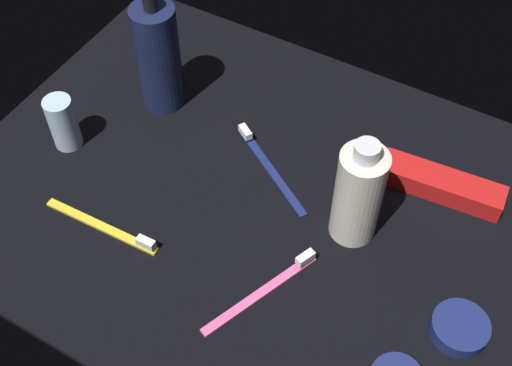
# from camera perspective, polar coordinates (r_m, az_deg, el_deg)

# --- Properties ---
(ground_plane) EXTENTS (0.84, 0.64, 0.01)m
(ground_plane) POSITION_cam_1_polar(r_m,az_deg,el_deg) (0.95, -0.00, -1.34)
(ground_plane) COLOR black
(lotion_bottle) EXTENTS (0.07, 0.07, 0.20)m
(lotion_bottle) POSITION_cam_1_polar(r_m,az_deg,el_deg) (1.03, -8.37, 10.67)
(lotion_bottle) COLOR #171E40
(lotion_bottle) RESTS_ON ground_plane
(bodywash_bottle) EXTENTS (0.06, 0.06, 0.17)m
(bodywash_bottle) POSITION_cam_1_polar(r_m,az_deg,el_deg) (0.86, 8.77, -0.96)
(bodywash_bottle) COLOR silver
(bodywash_bottle) RESTS_ON ground_plane
(deodorant_stick) EXTENTS (0.04, 0.04, 0.09)m
(deodorant_stick) POSITION_cam_1_polar(r_m,az_deg,el_deg) (1.02, -16.22, 4.99)
(deodorant_stick) COLOR silver
(deodorant_stick) RESTS_ON ground_plane
(toothbrush_navy) EXTENTS (0.16, 0.11, 0.02)m
(toothbrush_navy) POSITION_cam_1_polar(r_m,az_deg,el_deg) (0.98, 0.83, 1.63)
(toothbrush_navy) COLOR navy
(toothbrush_navy) RESTS_ON ground_plane
(toothbrush_yellow) EXTENTS (0.18, 0.02, 0.02)m
(toothbrush_yellow) POSITION_cam_1_polar(r_m,az_deg,el_deg) (0.93, -12.61, -3.78)
(toothbrush_yellow) COLOR yellow
(toothbrush_yellow) RESTS_ON ground_plane
(toothbrush_pink) EXTENTS (0.08, 0.17, 0.02)m
(toothbrush_pink) POSITION_cam_1_polar(r_m,az_deg,el_deg) (0.86, 0.96, -8.96)
(toothbrush_pink) COLOR #E55999
(toothbrush_pink) RESTS_ON ground_plane
(toothpaste_box_red) EXTENTS (0.18, 0.06, 0.03)m
(toothpaste_box_red) POSITION_cam_1_polar(r_m,az_deg,el_deg) (0.98, 15.58, -0.12)
(toothpaste_box_red) COLOR red
(toothpaste_box_red) RESTS_ON ground_plane
(cream_tin_right) EXTENTS (0.07, 0.07, 0.02)m
(cream_tin_right) POSITION_cam_1_polar(r_m,az_deg,el_deg) (0.87, 17.07, -11.81)
(cream_tin_right) COLOR navy
(cream_tin_right) RESTS_ON ground_plane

